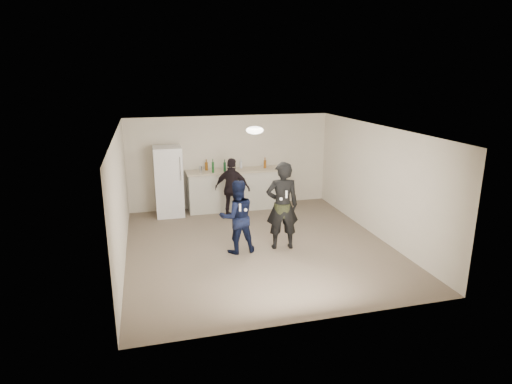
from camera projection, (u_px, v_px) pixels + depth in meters
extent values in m
plane|color=#6B5B4C|center=(258.00, 246.00, 9.21)|extent=(6.00, 6.00, 0.00)
plane|color=silver|center=(259.00, 130.00, 8.53)|extent=(6.00, 6.00, 0.00)
plane|color=beige|center=(230.00, 162.00, 11.66)|extent=(6.00, 0.00, 6.00)
plane|color=beige|center=(313.00, 244.00, 6.07)|extent=(6.00, 0.00, 6.00)
plane|color=beige|center=(120.00, 199.00, 8.20)|extent=(0.00, 6.00, 6.00)
plane|color=beige|center=(377.00, 182.00, 9.54)|extent=(0.00, 6.00, 6.00)
cube|color=beige|center=(237.00, 190.00, 11.58)|extent=(2.60, 0.56, 1.05)
cube|color=beige|center=(236.00, 171.00, 11.43)|extent=(2.68, 0.64, 0.04)
cube|color=white|center=(169.00, 182.00, 10.97)|extent=(0.70, 0.70, 1.80)
cylinder|color=silver|center=(180.00, 169.00, 10.59)|extent=(0.02, 0.02, 0.60)
ellipsoid|color=white|center=(255.00, 130.00, 8.83)|extent=(0.36, 0.36, 0.16)
cylinder|color=#ADACB1|center=(201.00, 169.00, 11.11)|extent=(0.08, 0.08, 0.17)
imported|color=#0F193F|center=(237.00, 217.00, 8.71)|extent=(0.78, 0.63, 1.53)
imported|color=black|center=(282.00, 206.00, 8.87)|extent=(0.73, 0.53, 1.87)
cylinder|color=#303C1B|center=(282.00, 210.00, 8.89)|extent=(0.34, 0.34, 0.28)
imported|color=black|center=(232.00, 189.00, 10.75)|extent=(0.99, 0.76, 1.56)
cube|color=white|center=(240.00, 207.00, 8.37)|extent=(0.04, 0.04, 0.15)
sphere|color=white|center=(246.00, 210.00, 8.45)|extent=(0.07, 0.07, 0.07)
cube|color=white|center=(286.00, 194.00, 8.55)|extent=(0.04, 0.04, 0.15)
sphere|color=white|center=(281.00, 199.00, 8.58)|extent=(0.07, 0.07, 0.07)
cylinder|color=#154926|center=(225.00, 167.00, 11.20)|extent=(0.07, 0.07, 0.24)
cylinder|color=#8E4F14|center=(265.00, 164.00, 11.64)|extent=(0.07, 0.07, 0.21)
cylinder|color=brown|center=(206.00, 166.00, 11.35)|extent=(0.08, 0.08, 0.22)
cylinder|color=#164D1E|center=(213.00, 167.00, 11.07)|extent=(0.06, 0.06, 0.28)
cylinder|color=silver|center=(241.00, 165.00, 11.60)|extent=(0.07, 0.07, 0.19)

